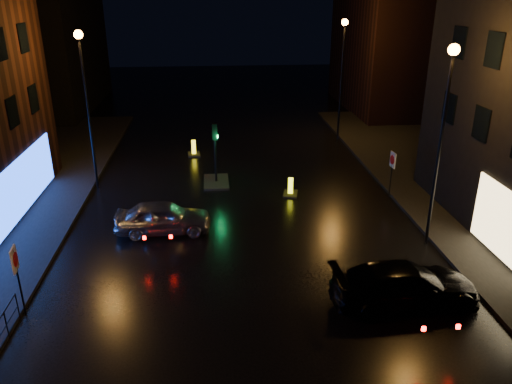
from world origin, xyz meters
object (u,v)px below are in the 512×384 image
road_sign_left (16,265)px  road_sign_right (392,164)px  dark_sedan (405,285)px  silver_hatchback (163,217)px  traffic_signal (216,175)px  bollard_far (194,152)px  bollard_near (290,191)px

road_sign_left → road_sign_right: (15.79, 8.85, -0.04)m
dark_sedan → silver_hatchback: bearing=51.1°
dark_sedan → road_sign_right: bearing=-19.1°
silver_hatchback → road_sign_right: 12.01m
traffic_signal → bollard_far: (-1.38, 5.28, -0.28)m
bollard_near → dark_sedan: bearing=-63.6°
dark_sedan → road_sign_right: size_ratio=2.08×
traffic_signal → road_sign_right: bearing=-17.7°
dark_sedan → bollard_far: (-7.73, 17.61, -0.53)m
dark_sedan → road_sign_right: 9.89m
bollard_far → road_sign_right: road_sign_right is taller
dark_sedan → road_sign_left: (-13.04, 0.58, 1.15)m
road_sign_right → traffic_signal: bearing=-22.1°
bollard_far → traffic_signal: bearing=-79.9°
silver_hatchback → road_sign_right: size_ratio=1.71×
traffic_signal → silver_hatchback: (-2.47, -5.93, 0.22)m
bollard_near → bollard_far: 9.10m
traffic_signal → road_sign_left: size_ratio=1.36×
bollard_far → bollard_near: bearing=-58.9°
road_sign_left → silver_hatchback: bearing=47.3°
traffic_signal → dark_sedan: 13.87m
road_sign_left → road_sign_right: road_sign_left is taller
silver_hatchback → bollard_near: 7.48m
bollard_far → road_sign_right: size_ratio=0.49×
bollard_near → silver_hatchback: bearing=-136.1°
bollard_far → silver_hatchback: bearing=-100.2°
dark_sedan → bollard_far: 19.24m
bollard_near → bollard_far: (-5.32, 7.38, 0.01)m
traffic_signal → silver_hatchback: size_ratio=0.81×
silver_hatchback → traffic_signal: bearing=-23.4°
traffic_signal → silver_hatchback: bearing=-112.7°
traffic_signal → dark_sedan: size_ratio=0.67×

